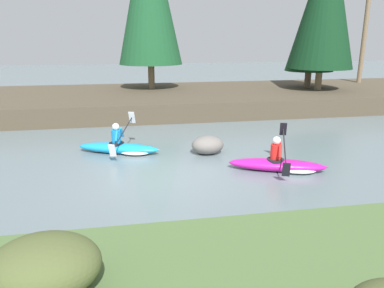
{
  "coord_description": "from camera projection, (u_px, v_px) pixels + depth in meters",
  "views": [
    {
      "loc": [
        -1.03,
        -9.55,
        3.67
      ],
      "look_at": [
        0.96,
        1.15,
        0.55
      ],
      "focal_mm": 35.0,
      "sensor_mm": 36.0,
      "label": 1
    }
  ],
  "objects": [
    {
      "name": "bare_tree_mid_upstream",
      "position": [
        366.0,
        24.0,
        23.09
      ],
      "size": [
        4.17,
        4.12,
        7.62
      ],
      "color": "#7A664C",
      "rests_on": "riverbank_far"
    },
    {
      "name": "kayaker_lead",
      "position": [
        281.0,
        164.0,
        10.58
      ],
      "size": [
        2.74,
        2.0,
        1.2
      ],
      "rotation": [
        0.0,
        0.0,
        -0.35
      ],
      "color": "#C61999",
      "rests_on": "ground"
    },
    {
      "name": "ground_plane",
      "position": [
        165.0,
        176.0,
        10.22
      ],
      "size": [
        90.0,
        90.0,
        0.0
      ],
      "primitive_type": "plane",
      "color": "slate"
    },
    {
      "name": "shrub_clump_second",
      "position": [
        45.0,
        266.0,
        4.36
      ],
      "size": [
        1.32,
        1.1,
        0.71
      ],
      "color": "#4C562D",
      "rests_on": "riverbank_near"
    },
    {
      "name": "kayaker_middle",
      "position": [
        122.0,
        147.0,
        12.2
      ],
      "size": [
        2.74,
        2.0,
        1.2
      ],
      "rotation": [
        0.0,
        0.0,
        -0.36
      ],
      "color": "#1993D6",
      "rests_on": "ground"
    },
    {
      "name": "conifer_tree_left",
      "position": [
        312.0,
        24.0,
        20.79
      ],
      "size": [
        2.71,
        2.71,
        6.08
      ],
      "color": "brown",
      "rests_on": "riverbank_far"
    },
    {
      "name": "boulder_midstream",
      "position": [
        208.0,
        145.0,
        12.13
      ],
      "size": [
        1.05,
        0.82,
        0.59
      ],
      "color": "slate",
      "rests_on": "ground"
    },
    {
      "name": "riverbank_far",
      "position": [
        143.0,
        100.0,
        19.84
      ],
      "size": [
        44.0,
        8.09,
        0.86
      ],
      "color": "#4C4233",
      "rests_on": "ground"
    },
    {
      "name": "shrub_clump_third",
      "position": [
        49.0,
        267.0,
        4.52
      ],
      "size": [
        0.95,
        0.8,
        0.52
      ],
      "color": "#4C562D",
      "rests_on": "riverbank_near"
    }
  ]
}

